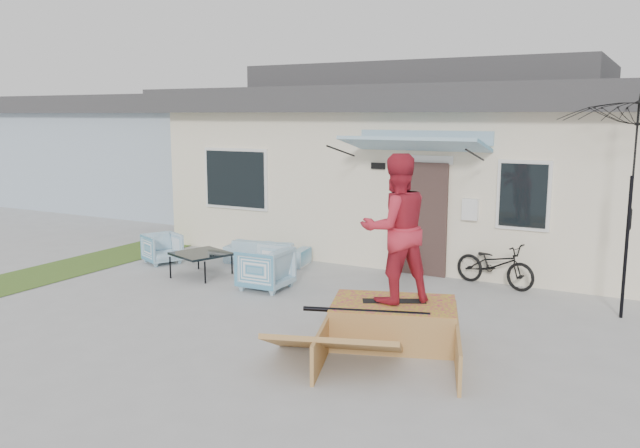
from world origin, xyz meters
The scene contains 13 objects.
ground centered at (0.00, 0.00, 0.00)m, with size 90.00×90.00×0.00m, color #A3A3A3.
grass_strip centered at (-5.20, 2.00, 0.00)m, with size 1.40×8.00×0.01m, color #3F6123.
house centered at (0.00, 7.99, 1.94)m, with size 10.80×8.49×4.10m.
neighbor_house centered at (-10.50, 10.00, 1.78)m, with size 8.60×7.60×3.50m.
loveseat centered at (-2.04, 3.88, 0.33)m, with size 1.67×0.49×0.65m, color teal.
armchair_left centered at (-3.89, 2.87, 0.33)m, with size 0.65×0.61×0.67m, color teal.
armchair_right centered at (-1.00, 2.22, 0.40)m, with size 0.78×0.73×0.80m, color teal.
coffee_table centered at (-2.53, 2.41, 0.22)m, with size 0.89×0.89×0.44m, color black.
bicycle centered at (2.41, 4.28, 0.47)m, with size 0.52×1.48×0.94m, color black.
patio_umbrella centered at (4.49, 3.40, 1.75)m, with size 2.54×2.42×2.20m.
skate_ramp centered at (1.93, 0.81, 0.27)m, with size 1.59×2.12×0.53m, color #A97840, non-canonical shape.
skateboard centered at (1.92, 0.86, 0.56)m, with size 0.82×0.21×0.05m, color black.
skater centered at (1.92, 0.86, 1.55)m, with size 0.94×0.73×1.93m, color #BB2436.
Camera 1 is at (4.98, -6.81, 2.96)m, focal length 36.38 mm.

